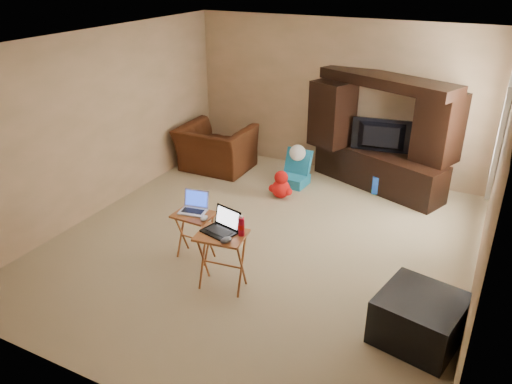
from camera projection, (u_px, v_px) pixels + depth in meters
The scene contains 22 objects.
floor at pixel (263, 242), 6.42m from camera, with size 5.50×5.50×0.00m, color #C7B78A.
ceiling at pixel (264, 42), 5.35m from camera, with size 5.50×5.50×0.00m, color silver.
wall_back at pixel (338, 98), 8.10m from camera, with size 5.00×5.00×0.00m, color tan.
wall_front at pixel (99, 268), 3.67m from camera, with size 5.00×5.00×0.00m, color tan.
wall_left at pixel (102, 122), 6.91m from camera, with size 5.50×5.50×0.00m, color tan.
wall_right at pixel (494, 192), 4.86m from camera, with size 5.50×5.50×0.00m, color tan.
window_pane at pixel (503, 132), 6.05m from camera, with size 1.20×1.20×0.00m, color white.
window_frame at pixel (501, 132), 6.06m from camera, with size 0.06×1.14×1.34m, color white.
entertainment_center at pixel (382, 134), 7.60m from camera, with size 2.16×0.54×1.77m, color black.
television at pixel (381, 137), 7.58m from camera, with size 0.90×0.12×0.52m, color black.
recliner at pixel (216, 148), 8.48m from camera, with size 1.16×1.02×0.76m, color #4D2610.
child_rocker at pixel (294, 168), 7.93m from camera, with size 0.42×0.48×0.56m, color teal, non-canonical shape.
plush_toy at pixel (281, 184), 7.53m from camera, with size 0.39×0.33×0.44m, color red, non-canonical shape.
push_toy at pixel (390, 181), 7.68m from camera, with size 0.55×0.39×0.41m, color blue, non-canonical shape.
ottoman at pixel (419, 318), 4.70m from camera, with size 0.74×0.74×0.47m, color black.
tray_table_left at pixel (195, 236), 5.98m from camera, with size 0.46×0.36×0.59m, color #9B4925.
tray_table_right at pixel (222, 261), 5.42m from camera, with size 0.51×0.41×0.67m, color #9C5125.
laptop_left at pixel (192, 203), 5.84m from camera, with size 0.31×0.26×0.24m, color silver.
laptop_right at pixel (219, 223), 5.26m from camera, with size 0.35×0.29×0.24m, color black.
mouse_left at pixel (204, 218), 5.71m from camera, with size 0.08×0.12×0.05m, color silver.
mouse_right at pixel (226, 240), 5.11m from camera, with size 0.09×0.14×0.06m, color #3E3E43.
water_bottle at pixel (241, 227), 5.21m from camera, with size 0.07×0.07×0.21m, color red.
Camera 1 is at (2.43, -4.97, 3.32)m, focal length 35.00 mm.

